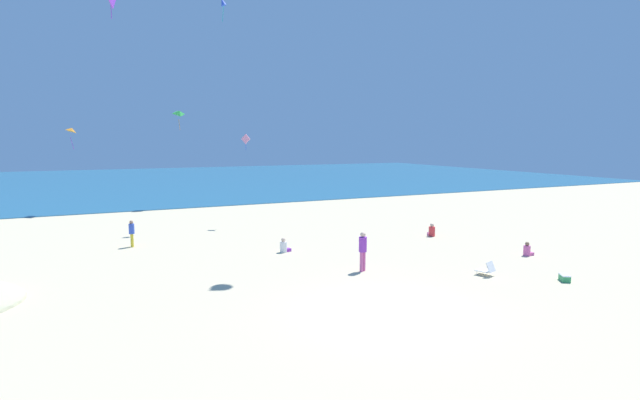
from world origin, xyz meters
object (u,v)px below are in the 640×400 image
(cooler_box, at_px, (565,278))
(person_3, at_px, (363,249))
(person_4, at_px, (284,247))
(beach_chair_near_camera, at_px, (487,269))
(kite_orange, at_px, (72,130))
(kite_green, at_px, (179,113))
(person_1, at_px, (132,232))
(kite_pink, at_px, (246,139))
(kite_blue, at_px, (223,2))
(person_2, at_px, (432,231))
(person_0, at_px, (527,251))

(cooler_box, distance_m, person_3, 8.01)
(person_3, distance_m, person_4, 5.07)
(beach_chair_near_camera, distance_m, kite_orange, 31.62)
(kite_green, bearing_deg, person_4, -85.02)
(cooler_box, relative_size, person_1, 0.44)
(person_4, relative_size, kite_pink, 0.69)
(person_3, relative_size, kite_orange, 1.00)
(cooler_box, bearing_deg, person_3, 144.19)
(person_3, relative_size, kite_blue, 1.12)
(kite_blue, relative_size, kite_orange, 0.89)
(person_4, bearing_deg, person_1, 128.55)
(person_2, xyz_separation_m, kite_orange, (-18.83, 19.21, 6.02))
(person_0, bearing_deg, person_2, 99.61)
(person_2, distance_m, kite_blue, 19.77)
(person_1, relative_size, person_4, 1.91)
(beach_chair_near_camera, relative_size, kite_blue, 0.54)
(beach_chair_near_camera, distance_m, person_3, 5.12)
(cooler_box, height_order, person_2, person_2)
(person_0, distance_m, person_4, 11.78)
(person_3, bearing_deg, kite_green, -20.05)
(cooler_box, xyz_separation_m, kite_blue, (-8.37, 19.67, 14.30))
(person_2, bearing_deg, kite_pink, 64.89)
(cooler_box, height_order, person_3, person_3)
(person_1, distance_m, kite_green, 17.10)
(kite_green, bearing_deg, cooler_box, -70.95)
(person_3, relative_size, kite_green, 0.98)
(person_4, distance_m, kite_pink, 10.08)
(person_0, bearing_deg, beach_chair_near_camera, -158.96)
(beach_chair_near_camera, xyz_separation_m, person_0, (4.30, 1.77, -0.03))
(cooler_box, bearing_deg, kite_orange, 121.86)
(cooler_box, height_order, kite_orange, kite_orange)
(person_1, height_order, person_4, person_1)
(beach_chair_near_camera, relative_size, kite_pink, 0.77)
(kite_green, height_order, kite_blue, kite_blue)
(person_3, xyz_separation_m, person_4, (-1.75, 4.71, -0.71))
(cooler_box, bearing_deg, kite_pink, 112.79)
(person_0, relative_size, person_2, 0.89)
(person_0, bearing_deg, cooler_box, -121.05)
(beach_chair_near_camera, xyz_separation_m, cooler_box, (2.20, -1.91, -0.14))
(person_2, distance_m, kite_pink, 13.08)
(kite_orange, bearing_deg, kite_blue, -43.66)
(person_4, bearing_deg, kite_pink, 67.80)
(person_3, bearing_deg, person_4, -7.80)
(kite_pink, bearing_deg, kite_blue, 115.63)
(person_1, relative_size, person_2, 1.82)
(person_1, relative_size, kite_blue, 0.92)
(beach_chair_near_camera, relative_size, kite_orange, 0.48)
(kite_orange, distance_m, kite_pink, 14.96)
(person_0, distance_m, person_3, 8.65)
(kite_green, height_order, kite_orange, kite_green)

